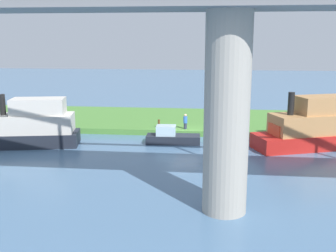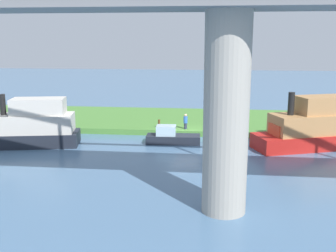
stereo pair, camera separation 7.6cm
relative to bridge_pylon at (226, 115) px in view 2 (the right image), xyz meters
name	(u,v)px [view 2 (the right image)]	position (x,y,z in m)	size (l,w,h in m)	color
ground_plane	(185,136)	(3.09, -15.68, -4.91)	(160.00, 160.00, 0.00)	#4C7093
grassy_bank	(189,121)	(3.09, -21.68, -4.66)	(80.00, 12.00, 0.50)	#4C8438
bridge_pylon	(226,115)	(0.00, 0.00, 0.00)	(2.20, 2.20, 9.82)	#9E998E
person_on_bank	(186,121)	(3.12, -16.51, -3.71)	(0.46, 0.46, 1.39)	#2D334C
mooring_post	(159,124)	(5.59, -16.89, -4.04)	(0.20, 0.20, 0.74)	brown
houseboat_blue	(30,127)	(15.35, -11.13, -3.34)	(8.67, 4.33, 4.24)	#1E232D
motorboat_white	(313,127)	(-7.26, -13.08, -3.24)	(9.30, 5.79, 4.51)	red
riverboat_paddlewheel	(171,137)	(4.04, -13.20, -4.38)	(4.51, 1.79, 1.48)	#1E232D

